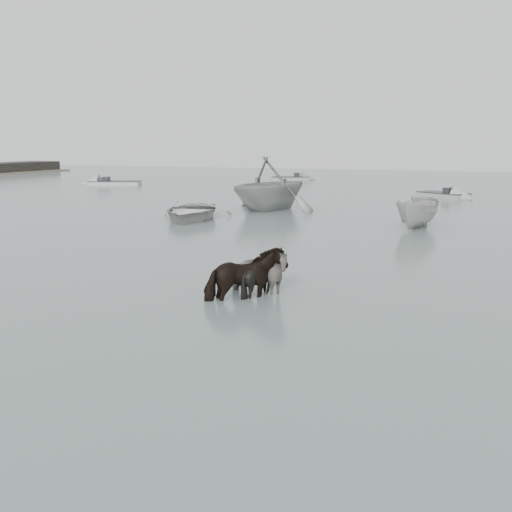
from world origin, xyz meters
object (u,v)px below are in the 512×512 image
Objects in this scene: pony_black at (262,269)px; rowboat_lead at (191,209)px; pony_pinto at (259,267)px; pony_dark at (247,266)px.

rowboat_lead is (-8.14, 12.08, -0.12)m from pony_black.
pony_dark is at bearing 173.27° from pony_pinto.
pony_black is at bearing -70.02° from rowboat_lead.
pony_pinto is at bearing 11.87° from pony_dark.
pony_black is (0.17, 0.62, -0.18)m from pony_dark.
pony_pinto is at bearing 96.86° from pony_black.
pony_dark reaches higher than pony_pinto.
pony_black is at bearing -54.15° from pony_pinto.
pony_dark is (-0.10, -0.58, 0.13)m from pony_pinto.
pony_pinto reaches higher than pony_black.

